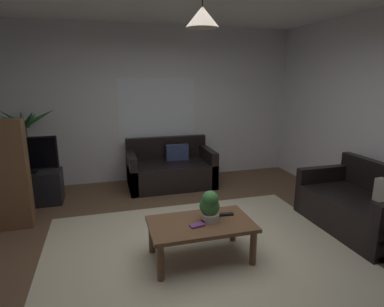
{
  "coord_description": "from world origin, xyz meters",
  "views": [
    {
      "loc": [
        -0.96,
        -3.08,
        1.91
      ],
      "look_at": [
        0.0,
        0.3,
        1.05
      ],
      "focal_mm": 29.91,
      "sensor_mm": 36.0,
      "label": 1
    }
  ],
  "objects": [
    {
      "name": "potted_palm_corner",
      "position": [
        -2.14,
        2.44,
        0.7
      ],
      "size": [
        0.94,
        0.78,
        1.46
      ],
      "color": "#B77051",
      "rests_on": "ground"
    },
    {
      "name": "pendant_lamp",
      "position": [
        -0.03,
        -0.16,
        2.42
      ],
      "size": [
        0.31,
        0.31,
        0.45
      ],
      "color": "black"
    },
    {
      "name": "rug",
      "position": [
        0.0,
        -0.2,
        0.0
      ],
      "size": [
        3.4,
        3.0,
        0.01
      ],
      "primitive_type": "cube",
      "color": "beige",
      "rests_on": "ground"
    },
    {
      "name": "remote_on_table_0",
      "position": [
        0.28,
        -0.07,
        0.43
      ],
      "size": [
        0.16,
        0.06,
        0.02
      ],
      "primitive_type": "cube",
      "rotation": [
        0.0,
        0.0,
        1.5
      ],
      "color": "black",
      "rests_on": "coffee_table"
    },
    {
      "name": "tv",
      "position": [
        -2.06,
        1.96,
        0.78
      ],
      "size": [
        0.87,
        0.16,
        0.54
      ],
      "color": "black",
      "rests_on": "tv_stand"
    },
    {
      "name": "coffee_table",
      "position": [
        -0.03,
        -0.16,
        0.35
      ],
      "size": [
        1.08,
        0.64,
        0.42
      ],
      "color": "brown",
      "rests_on": "ground"
    },
    {
      "name": "tv_stand",
      "position": [
        -2.06,
        1.98,
        0.25
      ],
      "size": [
        0.9,
        0.44,
        0.5
      ],
      "primitive_type": "cube",
      "color": "black",
      "rests_on": "ground"
    },
    {
      "name": "remote_on_table_1",
      "position": [
        0.05,
        -0.14,
        0.43
      ],
      "size": [
        0.17,
        0.1,
        0.02
      ],
      "primitive_type": "cube",
      "rotation": [
        0.0,
        0.0,
        5.04
      ],
      "color": "black",
      "rests_on": "coffee_table"
    },
    {
      "name": "potted_plant_on_table",
      "position": [
        0.07,
        -0.13,
        0.59
      ],
      "size": [
        0.21,
        0.23,
        0.33
      ],
      "color": "beige",
      "rests_on": "coffee_table"
    },
    {
      "name": "couch_under_window",
      "position": [
        0.16,
        2.24,
        0.27
      ],
      "size": [
        1.48,
        0.86,
        0.82
      ],
      "color": "black",
      "rests_on": "ground"
    },
    {
      "name": "couch_right_side",
      "position": [
        2.12,
        -0.05,
        0.27
      ],
      "size": [
        0.86,
        1.45,
        0.82
      ],
      "rotation": [
        0.0,
        0.0,
        -1.57
      ],
      "color": "black",
      "rests_on": "ground"
    },
    {
      "name": "floor",
      "position": [
        0.0,
        0.0,
        -0.01
      ],
      "size": [
        5.22,
        5.46,
        0.02
      ],
      "primitive_type": "cube",
      "color": "brown",
      "rests_on": "ground"
    },
    {
      "name": "book_on_table_0",
      "position": [
        -0.09,
        -0.23,
        0.43
      ],
      "size": [
        0.16,
        0.11,
        0.02
      ],
      "primitive_type": "cube",
      "rotation": [
        0.0,
        0.0,
        0.2
      ],
      "color": "#72387F",
      "rests_on": "coffee_table"
    },
    {
      "name": "wall_back",
      "position": [
        0.0,
        2.76,
        1.39
      ],
      "size": [
        5.34,
        0.06,
        2.77
      ],
      "primitive_type": "cube",
      "color": "silver",
      "rests_on": "ground"
    },
    {
      "name": "window_pane",
      "position": [
        0.03,
        2.73,
        1.27
      ],
      "size": [
        1.4,
        0.01,
        1.19
      ],
      "primitive_type": "cube",
      "color": "white"
    }
  ]
}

